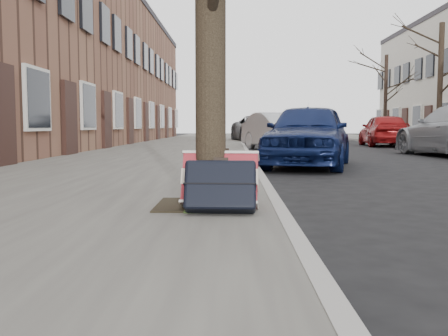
{
  "coord_description": "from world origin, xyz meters",
  "views": [
    {
      "loc": [
        -1.69,
        -3.55,
        0.88
      ],
      "look_at": [
        -1.77,
        0.8,
        0.52
      ],
      "focal_mm": 40.0,
      "sensor_mm": 36.0,
      "label": 1
    }
  ],
  "objects_px": {
    "suitcase_navy": "(220,186)",
    "car_near_mid": "(279,131)",
    "car_near_front": "(309,135)",
    "suitcase_red": "(220,180)"
  },
  "relations": [
    {
      "from": "suitcase_red",
      "to": "car_near_mid",
      "type": "distance_m",
      "value": 13.88
    },
    {
      "from": "car_near_mid",
      "to": "suitcase_navy",
      "type": "bearing_deg",
      "value": -116.35
    },
    {
      "from": "suitcase_red",
      "to": "suitcase_navy",
      "type": "xyz_separation_m",
      "value": [
        0.01,
        -0.25,
        -0.02
      ]
    },
    {
      "from": "car_near_front",
      "to": "car_near_mid",
      "type": "relative_size",
      "value": 0.98
    },
    {
      "from": "suitcase_red",
      "to": "car_near_mid",
      "type": "height_order",
      "value": "car_near_mid"
    },
    {
      "from": "suitcase_navy",
      "to": "car_near_front",
      "type": "height_order",
      "value": "car_near_front"
    },
    {
      "from": "suitcase_navy",
      "to": "car_near_mid",
      "type": "height_order",
      "value": "car_near_mid"
    },
    {
      "from": "car_near_front",
      "to": "car_near_mid",
      "type": "bearing_deg",
      "value": 104.7
    },
    {
      "from": "suitcase_red",
      "to": "suitcase_navy",
      "type": "height_order",
      "value": "suitcase_red"
    },
    {
      "from": "suitcase_navy",
      "to": "car_near_front",
      "type": "xyz_separation_m",
      "value": [
        1.76,
        6.64,
        0.34
      ]
    }
  ]
}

